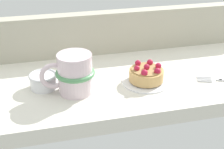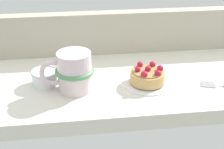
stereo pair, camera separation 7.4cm
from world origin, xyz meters
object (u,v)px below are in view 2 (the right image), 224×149
Objects in this scene: raspberry_tart at (148,75)px; coffee_mug at (73,72)px; dessert_plate at (147,83)px; sugar_bowl at (45,77)px.

coffee_mug reaches higher than raspberry_tart.
dessert_plate is at bearing 1.80° from coffee_mug.
raspberry_tart is 24.15cm from sugar_bowl.
coffee_mug reaches higher than sugar_bowl.
coffee_mug is 8.08cm from sugar_bowl.
coffee_mug is (-17.24, -0.53, 2.39)cm from raspberry_tart.
sugar_bowl is (-23.96, 3.04, -0.34)cm from raspberry_tart.
sugar_bowl is at bearing 152.08° from coffee_mug.
raspberry_tart is 17.41cm from coffee_mug.
dessert_plate is 17.76cm from coffee_mug.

